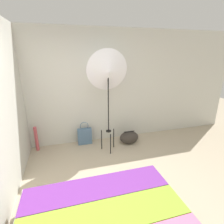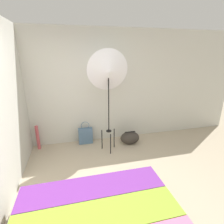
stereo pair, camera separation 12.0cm
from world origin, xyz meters
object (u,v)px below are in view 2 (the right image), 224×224
(photo_umbrella, at_px, (108,72))
(duffel_bag, at_px, (130,138))
(paper_roll, at_px, (38,138))
(tote_bag, at_px, (86,136))

(photo_umbrella, xyz_separation_m, duffel_bag, (0.55, 0.16, -1.57))
(duffel_bag, relative_size, paper_roll, 0.82)
(tote_bag, relative_size, paper_roll, 1.00)
(tote_bag, relative_size, duffel_bag, 1.21)
(tote_bag, distance_m, paper_roll, 1.06)
(tote_bag, height_order, paper_roll, paper_roll)
(paper_roll, bearing_deg, tote_bag, 0.41)
(photo_umbrella, bearing_deg, paper_roll, 164.78)
(photo_umbrella, xyz_separation_m, tote_bag, (-0.47, 0.42, -1.52))
(photo_umbrella, height_order, tote_bag, photo_umbrella)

